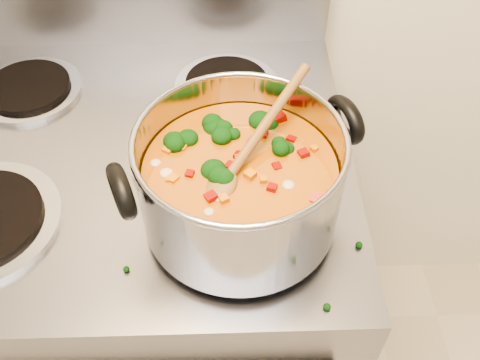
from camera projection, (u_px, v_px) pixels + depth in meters
name	position (u px, v px, depth m)	size (l,w,h in m)	color
electric_range	(153.00, 289.00, 1.21)	(0.75, 0.68, 1.08)	gray
stockpot	(240.00, 182.00, 0.71)	(0.33, 0.27, 0.16)	#A09FA7
wooden_spoon	(243.00, 156.00, 0.68)	(0.16, 0.20, 0.09)	brown
cooktop_crumbs	(249.00, 196.00, 0.80)	(0.37, 0.27, 0.01)	black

